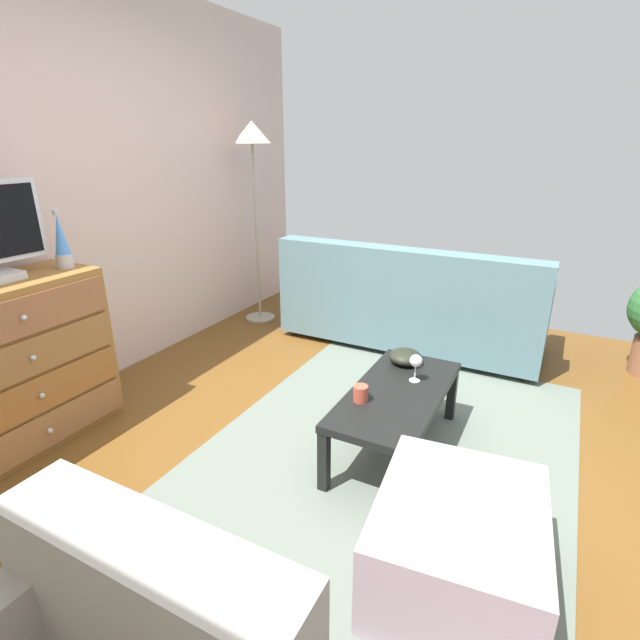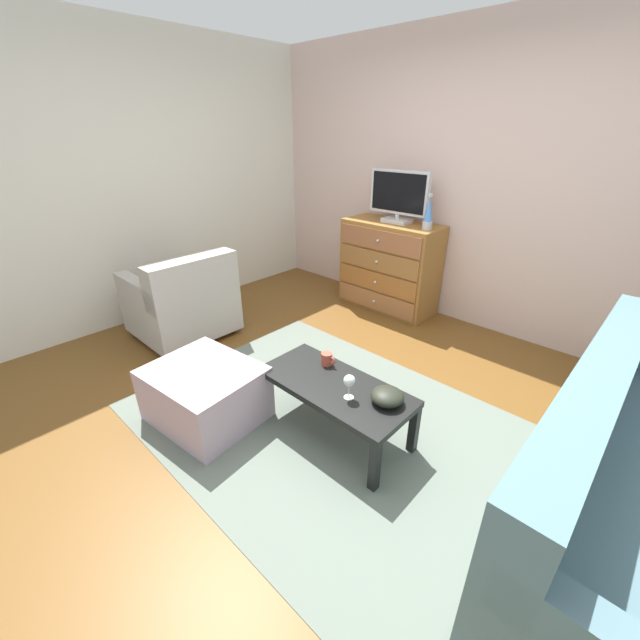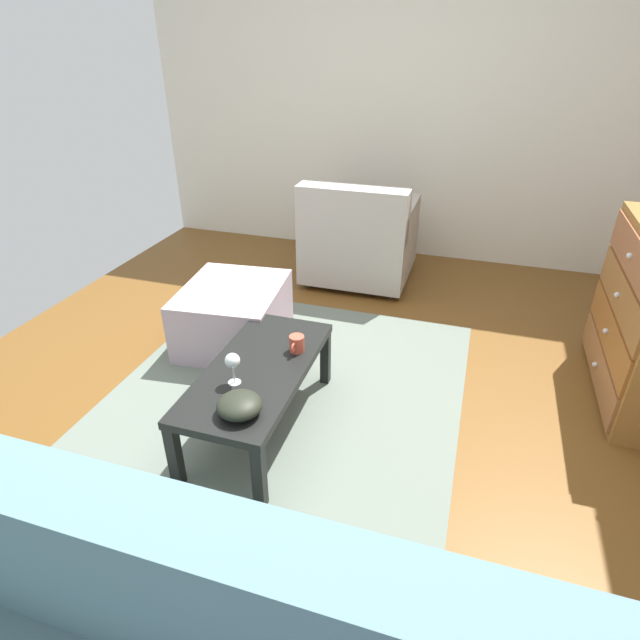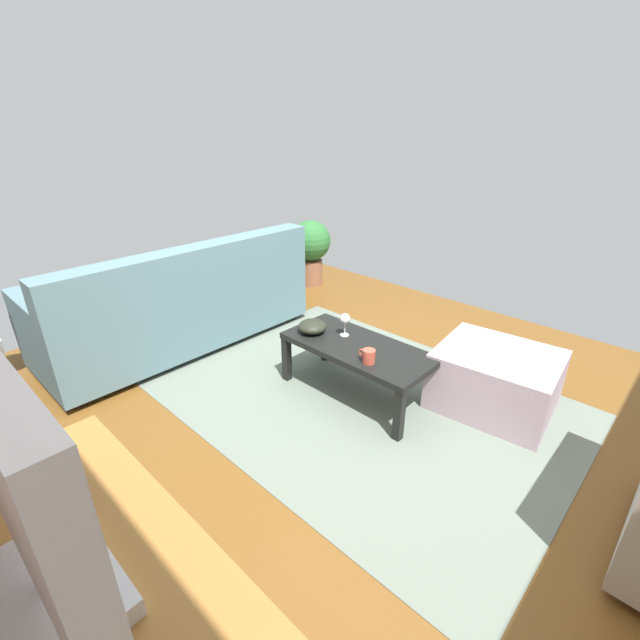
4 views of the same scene
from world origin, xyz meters
name	(u,v)px [view 2 (image 2 of 4)]	position (x,y,z in m)	size (l,w,h in m)	color
ground_plane	(328,401)	(0.00, 0.00, -0.03)	(5.32, 4.46, 0.05)	brown
wall_accent_rear	(474,185)	(0.00, 1.99, 1.33)	(5.32, 0.12, 2.65)	beige
wall_plain_left	(145,182)	(-2.42, 0.00, 1.33)	(0.12, 4.46, 2.65)	silver
area_rug	(330,424)	(0.20, -0.20, 0.00)	(2.60, 1.90, 0.01)	slate
dresser	(389,267)	(-0.65, 1.68, 0.47)	(1.02, 0.49, 0.94)	olive
tv	(399,196)	(-0.62, 1.70, 1.20)	(0.64, 0.18, 0.50)	silver
lava_lamp	(428,214)	(-0.24, 1.63, 1.08)	(0.09, 0.09, 0.33)	#B7B7BC
coffee_table	(334,390)	(0.25, -0.22, 0.32)	(1.00, 0.46, 0.37)	black
wine_glass	(349,381)	(0.40, -0.27, 0.49)	(0.07, 0.07, 0.16)	silver
mug	(327,359)	(0.07, -0.09, 0.41)	(0.11, 0.08, 0.08)	#BB4B38
bowl_decorative	(387,396)	(0.59, -0.15, 0.42)	(0.19, 0.19, 0.09)	black
couch_large	(638,484)	(1.75, 0.18, 0.34)	(0.85, 2.10, 0.86)	#332319
armchair	(183,302)	(-1.67, -0.19, 0.35)	(0.80, 0.81, 0.82)	#332319
ottoman	(206,394)	(-0.47, -0.72, 0.19)	(0.70, 0.60, 0.39)	#B199A8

